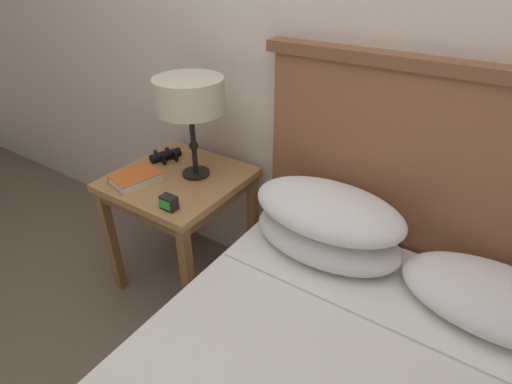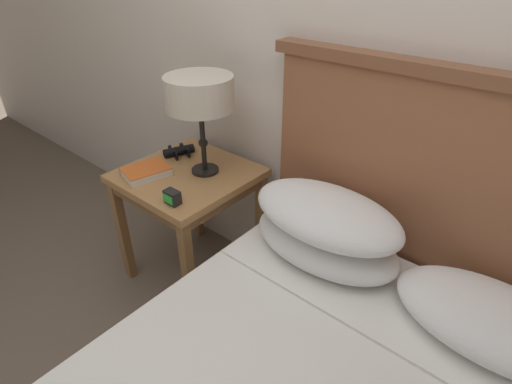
{
  "view_description": "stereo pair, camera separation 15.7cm",
  "coord_description": "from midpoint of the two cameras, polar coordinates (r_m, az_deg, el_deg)",
  "views": [
    {
      "loc": [
        0.59,
        -0.41,
        1.56
      ],
      "look_at": [
        -0.15,
        0.7,
        0.74
      ],
      "focal_mm": 28.0,
      "sensor_mm": 36.0,
      "label": 1
    },
    {
      "loc": [
        0.71,
        -0.32,
        1.56
      ],
      "look_at": [
        -0.15,
        0.7,
        0.74
      ],
      "focal_mm": 28.0,
      "sensor_mm": 36.0,
      "label": 2
    }
  ],
  "objects": [
    {
      "name": "wall_back",
      "position": [
        1.63,
        10.27,
        21.87
      ],
      "size": [
        8.0,
        0.06,
        2.6
      ],
      "color": "silver",
      "rests_on": "ground_plane"
    },
    {
      "name": "nightstand",
      "position": [
        1.98,
        -13.13,
        -0.01
      ],
      "size": [
        0.58,
        0.58,
        0.64
      ],
      "color": "#AD7A47",
      "rests_on": "ground_plane"
    },
    {
      "name": "table_lamp",
      "position": [
        1.78,
        -12.07,
        13.04
      ],
      "size": [
        0.3,
        0.3,
        0.46
      ],
      "color": "black",
      "rests_on": "nightstand"
    },
    {
      "name": "book_on_nightstand",
      "position": [
        1.93,
        -19.09,
        1.83
      ],
      "size": [
        0.2,
        0.24,
        0.04
      ],
      "color": "silver",
      "rests_on": "nightstand"
    },
    {
      "name": "binoculars_pair",
      "position": [
        2.1,
        -14.9,
        5.05
      ],
      "size": [
        0.16,
        0.16,
        0.05
      ],
      "color": "black",
      "rests_on": "nightstand"
    },
    {
      "name": "alarm_clock",
      "position": [
        1.69,
        -14.97,
        -1.57
      ],
      "size": [
        0.07,
        0.05,
        0.06
      ],
      "color": "black",
      "rests_on": "nightstand"
    }
  ]
}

